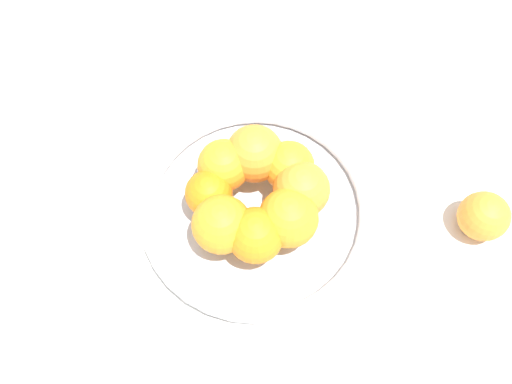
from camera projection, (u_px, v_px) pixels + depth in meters
name	position (u px, v px, depth m)	size (l,w,h in m)	color
ground_plane	(256.00, 214.00, 0.73)	(4.00, 4.00, 0.00)	silver
fruit_bowl	(256.00, 209.00, 0.71)	(0.33, 0.33, 0.03)	silver
orange_pile	(258.00, 193.00, 0.66)	(0.19, 0.19, 0.08)	orange
stray_orange	(484.00, 216.00, 0.69)	(0.07, 0.07, 0.07)	orange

